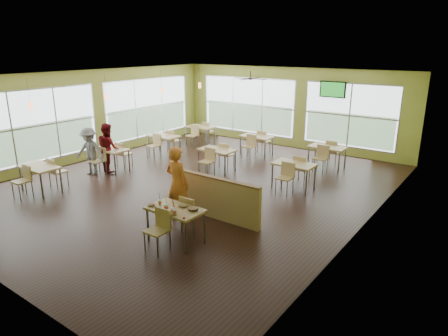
# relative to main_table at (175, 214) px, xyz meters

# --- Properties ---
(room) EXTENTS (12.00, 12.04, 3.20)m
(room) POSITION_rel_main_table_xyz_m (-2.00, 3.00, 0.97)
(room) COLOR black
(room) RESTS_ON ground
(window_bays) EXTENTS (9.24, 10.24, 2.38)m
(window_bays) POSITION_rel_main_table_xyz_m (-4.65, 6.08, 0.85)
(window_bays) COLOR white
(window_bays) RESTS_ON room
(main_table) EXTENTS (1.22, 1.52, 0.87)m
(main_table) POSITION_rel_main_table_xyz_m (0.00, 0.00, 0.00)
(main_table) COLOR tan
(main_table) RESTS_ON floor
(half_wall_divider) EXTENTS (2.40, 0.14, 1.04)m
(half_wall_divider) POSITION_rel_main_table_xyz_m (0.00, 1.45, -0.11)
(half_wall_divider) COLOR tan
(half_wall_divider) RESTS_ON floor
(dining_tables) EXTENTS (6.92, 8.72, 0.87)m
(dining_tables) POSITION_rel_main_table_xyz_m (-3.05, 4.71, -0.00)
(dining_tables) COLOR tan
(dining_tables) RESTS_ON floor
(pendant_lights) EXTENTS (0.11, 7.31, 0.86)m
(pendant_lights) POSITION_rel_main_table_xyz_m (-5.20, 3.68, 1.82)
(pendant_lights) COLOR #2D2119
(pendant_lights) RESTS_ON ceiling
(ceiling_fan) EXTENTS (1.25, 1.25, 0.29)m
(ceiling_fan) POSITION_rel_main_table_xyz_m (-2.00, 6.00, 2.32)
(ceiling_fan) COLOR #2D2119
(ceiling_fan) RESTS_ON ceiling
(tv_backwall) EXTENTS (1.00, 0.07, 0.60)m
(tv_backwall) POSITION_rel_main_table_xyz_m (-0.20, 8.90, 1.82)
(tv_backwall) COLOR black
(tv_backwall) RESTS_ON wall_back
(man_plaid) EXTENTS (0.68, 0.46, 1.81)m
(man_plaid) POSITION_rel_main_table_xyz_m (-0.72, 0.87, 0.27)
(man_plaid) COLOR #F24E1A
(man_plaid) RESTS_ON floor
(patron_maroon) EXTENTS (0.94, 0.83, 1.61)m
(patron_maroon) POSITION_rel_main_table_xyz_m (-5.20, 2.41, 0.17)
(patron_maroon) COLOR maroon
(patron_maroon) RESTS_ON floor
(patron_grey) EXTENTS (1.11, 0.82, 1.54)m
(patron_grey) POSITION_rel_main_table_xyz_m (-5.41, 1.84, 0.14)
(patron_grey) COLOR slate
(patron_grey) RESTS_ON floor
(cup_blue) EXTENTS (0.08, 0.08, 0.30)m
(cup_blue) POSITION_rel_main_table_xyz_m (-0.39, -0.05, 0.18)
(cup_blue) COLOR white
(cup_blue) RESTS_ON main_table
(cup_yellow) EXTENTS (0.10, 0.10, 0.37)m
(cup_yellow) POSITION_rel_main_table_xyz_m (-0.08, -0.18, 0.19)
(cup_yellow) COLOR white
(cup_yellow) RESTS_ON main_table
(cup_red_near) EXTENTS (0.09, 0.09, 0.34)m
(cup_red_near) POSITION_rel_main_table_xyz_m (0.15, -0.21, 0.19)
(cup_red_near) COLOR white
(cup_red_near) RESTS_ON main_table
(cup_red_far) EXTENTS (0.09, 0.09, 0.31)m
(cup_red_far) POSITION_rel_main_table_xyz_m (0.21, -0.24, 0.18)
(cup_red_far) COLOR white
(cup_red_far) RESTS_ON main_table
(food_basket) EXTENTS (0.23, 0.23, 0.05)m
(food_basket) POSITION_rel_main_table_xyz_m (0.37, 0.15, 0.15)
(food_basket) COLOR black
(food_basket) RESTS_ON main_table
(ketchup_cup) EXTENTS (0.05, 0.05, 0.02)m
(ketchup_cup) POSITION_rel_main_table_xyz_m (0.49, -0.27, 0.13)
(ketchup_cup) COLOR #A41909
(ketchup_cup) RESTS_ON main_table
(wrapper_left) EXTENTS (0.19, 0.17, 0.04)m
(wrapper_left) POSITION_rel_main_table_xyz_m (-0.51, -0.19, 0.14)
(wrapper_left) COLOR olive
(wrapper_left) RESTS_ON main_table
(wrapper_mid) EXTENTS (0.24, 0.22, 0.05)m
(wrapper_mid) POSITION_rel_main_table_xyz_m (0.07, 0.18, 0.15)
(wrapper_mid) COLOR olive
(wrapper_mid) RESTS_ON main_table
(wrapper_right) EXTENTS (0.16, 0.15, 0.04)m
(wrapper_right) POSITION_rel_main_table_xyz_m (0.20, -0.26, 0.14)
(wrapper_right) COLOR olive
(wrapper_right) RESTS_ON main_table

